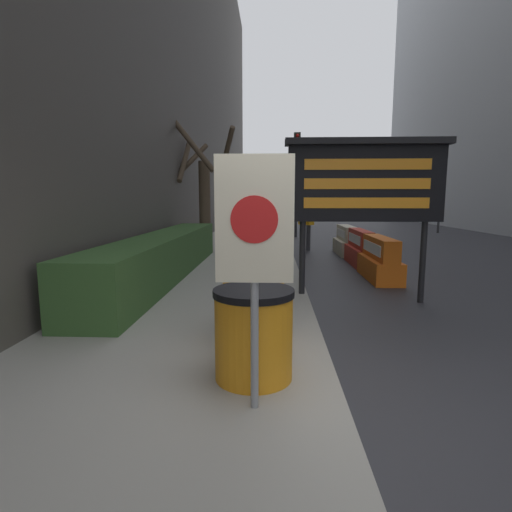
# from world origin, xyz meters

# --- Properties ---
(ground_plane) EXTENTS (120.00, 120.00, 0.00)m
(ground_plane) POSITION_xyz_m (0.00, 0.00, 0.00)
(ground_plane) COLOR #2D2D33
(sidewalk_left) EXTENTS (3.42, 56.00, 0.13)m
(sidewalk_left) POSITION_xyz_m (-1.71, 0.00, 0.07)
(sidewalk_left) COLOR gray
(sidewalk_left) RESTS_ON ground_plane
(hedge_strip) EXTENTS (0.90, 7.34, 0.86)m
(hedge_strip) POSITION_xyz_m (-2.82, 4.94, 0.57)
(hedge_strip) COLOR #335628
(hedge_strip) RESTS_ON sidewalk_left
(bare_tree) EXTENTS (2.02, 2.04, 3.98)m
(bare_tree) POSITION_xyz_m (-2.76, 9.34, 2.05)
(bare_tree) COLOR #4C3D2D
(bare_tree) RESTS_ON sidewalk_left
(barrel_drum_foreground) EXTENTS (0.71, 0.71, 0.81)m
(barrel_drum_foreground) POSITION_xyz_m (-0.76, 0.31, 0.54)
(barrel_drum_foreground) COLOR orange
(barrel_drum_foreground) RESTS_ON sidewalk_left
(barrel_drum_middle) EXTENTS (0.71, 0.71, 0.81)m
(barrel_drum_middle) POSITION_xyz_m (-0.80, 1.28, 0.54)
(barrel_drum_middle) COLOR orange
(barrel_drum_middle) RESTS_ON sidewalk_left
(warning_sign) EXTENTS (0.57, 0.08, 1.90)m
(warning_sign) POSITION_xyz_m (-0.72, -0.22, 1.43)
(warning_sign) COLOR gray
(warning_sign) RESTS_ON sidewalk_left
(message_board) EXTENTS (2.60, 0.36, 2.66)m
(message_board) POSITION_xyz_m (0.90, 3.52, 1.98)
(message_board) COLOR black
(message_board) RESTS_ON ground_plane
(jersey_barrier_orange_far) EXTENTS (0.58, 1.78, 0.91)m
(jersey_barrier_orange_far) POSITION_xyz_m (1.71, 5.48, 0.40)
(jersey_barrier_orange_far) COLOR orange
(jersey_barrier_orange_far) RESTS_ON ground_plane
(jersey_barrier_red_striped) EXTENTS (0.52, 1.75, 0.91)m
(jersey_barrier_red_striped) POSITION_xyz_m (1.71, 7.41, 0.40)
(jersey_barrier_red_striped) COLOR red
(jersey_barrier_red_striped) RESTS_ON ground_plane
(jersey_barrier_cream) EXTENTS (0.60, 1.75, 0.88)m
(jersey_barrier_cream) POSITION_xyz_m (1.71, 9.36, 0.39)
(jersey_barrier_cream) COLOR beige
(jersey_barrier_cream) RESTS_ON ground_plane
(traffic_cone_near) EXTENTS (0.37, 0.37, 0.67)m
(traffic_cone_near) POSITION_xyz_m (2.04, 10.30, 0.33)
(traffic_cone_near) COLOR black
(traffic_cone_near) RESTS_ON ground_plane
(traffic_light_near_curb) EXTENTS (0.28, 0.44, 4.54)m
(traffic_light_near_curb) POSITION_xyz_m (0.45, 14.86, 3.27)
(traffic_light_near_curb) COLOR #2D2D30
(traffic_light_near_curb) RESTS_ON ground_plane
(traffic_light_far_side) EXTENTS (0.28, 0.45, 4.52)m
(traffic_light_far_side) POSITION_xyz_m (7.74, 17.26, 3.25)
(traffic_light_far_side) COLOR #2D2D30
(traffic_light_far_side) RESTS_ON ground_plane
(pedestrian_worker) EXTENTS (0.52, 0.53, 1.78)m
(pedestrian_worker) POSITION_xyz_m (0.52, 10.26, 1.05)
(pedestrian_worker) COLOR #333338
(pedestrian_worker) RESTS_ON ground_plane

